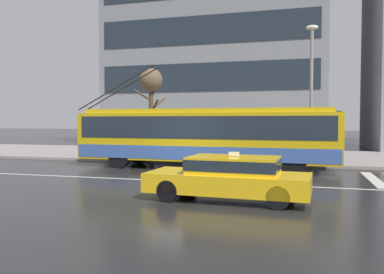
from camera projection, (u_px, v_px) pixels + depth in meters
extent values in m
plane|color=#242425|center=(175.00, 176.00, 16.24)|extent=(160.00, 160.00, 0.00)
cube|color=gray|center=(221.00, 155.00, 25.44)|extent=(80.00, 10.00, 0.14)
cube|color=beige|center=(374.00, 179.00, 15.39)|extent=(0.44, 4.40, 0.01)
cube|color=silver|center=(165.00, 181.00, 15.09)|extent=(72.00, 0.14, 0.01)
cube|color=gold|center=(205.00, 136.00, 18.89)|extent=(12.41, 2.82, 2.23)
cube|color=gold|center=(205.00, 111.00, 18.83)|extent=(11.67, 2.55, 0.20)
cube|color=#1E2833|center=(205.00, 127.00, 18.87)|extent=(11.92, 2.84, 1.03)
cube|color=#3C5DA6|center=(205.00, 151.00, 18.92)|extent=(12.29, 2.85, 0.62)
cube|color=#1E2833|center=(341.00, 128.00, 17.05)|extent=(0.18, 2.18, 1.12)
cube|color=black|center=(338.00, 115.00, 17.07)|extent=(0.21, 1.89, 0.28)
cylinder|color=black|center=(121.00, 89.00, 20.48)|extent=(4.22, 0.18, 2.17)
cylinder|color=black|center=(115.00, 88.00, 19.81)|extent=(4.22, 0.18, 2.17)
cylinder|color=black|center=(296.00, 158.00, 18.72)|extent=(1.05, 0.33, 1.04)
cylinder|color=black|center=(294.00, 163.00, 16.64)|extent=(1.05, 0.33, 1.04)
cylinder|color=black|center=(139.00, 154.00, 21.14)|extent=(1.05, 0.33, 1.04)
cylinder|color=black|center=(120.00, 157.00, 19.06)|extent=(1.05, 0.33, 1.04)
cube|color=yellow|center=(227.00, 182.00, 11.42)|extent=(4.73, 2.06, 0.55)
cube|color=yellow|center=(234.00, 165.00, 11.34)|extent=(2.58, 1.69, 0.48)
cube|color=#1E2833|center=(234.00, 164.00, 11.34)|extent=(2.63, 1.71, 0.31)
cube|color=silver|center=(234.00, 154.00, 11.32)|extent=(0.29, 0.17, 0.12)
cylinder|color=black|center=(168.00, 191.00, 11.15)|extent=(0.63, 0.23, 0.62)
cylinder|color=black|center=(187.00, 182.00, 12.68)|extent=(0.63, 0.23, 0.62)
cylinder|color=black|center=(278.00, 198.00, 10.17)|extent=(0.63, 0.23, 0.62)
cylinder|color=black|center=(284.00, 188.00, 11.70)|extent=(0.63, 0.23, 0.62)
cylinder|color=gray|center=(218.00, 137.00, 21.52)|extent=(0.08, 0.08, 2.50)
cylinder|color=gray|center=(156.00, 136.00, 22.48)|extent=(0.08, 0.08, 2.50)
cylinder|color=gray|center=(222.00, 136.00, 22.75)|extent=(0.08, 0.08, 2.50)
cylinder|color=gray|center=(164.00, 136.00, 23.71)|extent=(0.08, 0.08, 2.50)
cube|color=#99ADB2|center=(192.00, 135.00, 23.23)|extent=(3.40, 0.04, 2.00)
cube|color=#B2B2B7|center=(189.00, 114.00, 22.56)|extent=(3.88, 1.58, 0.08)
cube|color=brown|center=(191.00, 150.00, 22.96)|extent=(2.51, 0.36, 0.08)
cylinder|color=#2F2A4B|center=(293.00, 152.00, 22.26)|extent=(0.14, 0.14, 0.80)
cylinder|color=#2F2A4B|center=(291.00, 152.00, 22.18)|extent=(0.14, 0.14, 0.80)
cylinder|color=gray|center=(293.00, 140.00, 22.19)|extent=(0.51, 0.51, 0.57)
sphere|color=#CFA192|center=(293.00, 133.00, 22.18)|extent=(0.21, 0.21, 0.21)
cone|color=#C62961|center=(291.00, 128.00, 22.10)|extent=(1.32, 1.32, 0.31)
cylinder|color=#333333|center=(291.00, 137.00, 22.12)|extent=(0.02, 0.02, 0.73)
cylinder|color=black|center=(235.00, 151.00, 22.40)|extent=(0.14, 0.14, 0.82)
cylinder|color=black|center=(238.00, 151.00, 22.35)|extent=(0.14, 0.14, 0.82)
cylinder|color=navy|center=(236.00, 139.00, 22.35)|extent=(0.39, 0.39, 0.56)
sphere|color=tan|center=(237.00, 132.00, 22.33)|extent=(0.21, 0.21, 0.21)
cone|color=#324994|center=(234.00, 127.00, 22.36)|extent=(1.30, 1.30, 0.28)
cylinder|color=#333333|center=(234.00, 136.00, 22.38)|extent=(0.02, 0.02, 0.72)
cylinder|color=#46553A|center=(204.00, 152.00, 21.83)|extent=(0.14, 0.14, 0.81)
cylinder|color=#46553A|center=(206.00, 152.00, 21.96)|extent=(0.14, 0.14, 0.81)
cylinder|color=black|center=(205.00, 139.00, 21.87)|extent=(0.46, 0.46, 0.62)
sphere|color=tan|center=(205.00, 131.00, 21.85)|extent=(0.23, 0.23, 0.23)
cone|color=red|center=(204.00, 126.00, 21.74)|extent=(1.39, 1.39, 0.28)
cylinder|color=#333333|center=(204.00, 136.00, 21.76)|extent=(0.02, 0.02, 0.78)
cylinder|color=#1B2245|center=(153.00, 151.00, 22.37)|extent=(0.14, 0.14, 0.86)
cylinder|color=#1B2245|center=(150.00, 151.00, 22.30)|extent=(0.14, 0.14, 0.86)
cylinder|color=#8B6E60|center=(152.00, 138.00, 22.31)|extent=(0.51, 0.51, 0.56)
sphere|color=tan|center=(152.00, 131.00, 22.29)|extent=(0.23, 0.23, 0.23)
cylinder|color=gray|center=(311.00, 97.00, 19.66)|extent=(0.16, 0.16, 6.62)
ellipsoid|color=silver|center=(312.00, 27.00, 19.51)|extent=(0.60, 0.32, 0.24)
cylinder|color=brown|center=(151.00, 122.00, 24.82)|extent=(0.28, 0.28, 4.08)
cylinder|color=#4D3A2A|center=(156.00, 88.00, 25.20)|extent=(0.38, 1.16, 1.26)
cylinder|color=#503724|center=(154.00, 106.00, 24.41)|extent=(0.82, 0.73, 0.89)
cylinder|color=#4D3F2D|center=(150.00, 98.00, 25.03)|extent=(0.45, 0.64, 0.86)
cylinder|color=brown|center=(158.00, 104.00, 25.20)|extent=(0.69, 1.15, 0.88)
cylinder|color=brown|center=(143.00, 95.00, 24.34)|extent=(0.81, 1.16, 0.71)
sphere|color=brown|center=(151.00, 80.00, 24.71)|extent=(1.46, 1.46, 1.46)
cube|color=gray|center=(220.00, 25.00, 36.02)|extent=(18.31, 11.33, 21.97)
cube|color=#1E2833|center=(205.00, 124.00, 30.91)|extent=(17.21, 0.06, 2.20)
cube|color=#1E2833|center=(205.00, 77.00, 30.76)|extent=(17.21, 0.06, 2.20)
cube|color=#1E2833|center=(205.00, 29.00, 30.61)|extent=(17.21, 0.06, 2.20)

